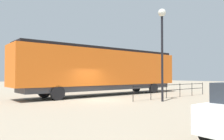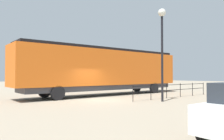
{
  "view_description": "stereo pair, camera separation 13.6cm",
  "coord_description": "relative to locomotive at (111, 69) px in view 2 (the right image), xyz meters",
  "views": [
    {
      "loc": [
        13.69,
        -9.8,
        1.86
      ],
      "look_at": [
        0.53,
        0.81,
        2.28
      ],
      "focal_mm": 35.48,
      "sensor_mm": 36.0,
      "label": 1
    },
    {
      "loc": [
        13.77,
        -9.69,
        1.86
      ],
      "look_at": [
        0.53,
        0.81,
        2.28
      ],
      "focal_mm": 35.48,
      "sensor_mm": 36.0,
      "label": 2
    }
  ],
  "objects": [
    {
      "name": "lamp_post",
      "position": [
        6.62,
        -0.48,
        2.4
      ],
      "size": [
        0.56,
        0.56,
        6.68
      ],
      "color": "black",
      "rests_on": "ground_plane"
    },
    {
      "name": "locomotive",
      "position": [
        0.0,
        0.0,
        0.0
      ],
      "size": [
        2.84,
        16.96,
        4.39
      ],
      "color": "orange",
      "rests_on": "ground_plane"
    },
    {
      "name": "platform_fence",
      "position": [
        5.39,
        2.54,
        -1.68
      ],
      "size": [
        0.05,
        9.55,
        1.17
      ],
      "color": "black",
      "rests_on": "ground_plane"
    },
    {
      "name": "ground_plane",
      "position": [
        3.01,
        -3.45,
        -2.44
      ],
      "size": [
        120.0,
        120.0,
        0.0
      ],
      "primitive_type": "plane",
      "color": "gray"
    }
  ]
}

